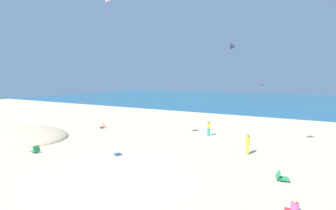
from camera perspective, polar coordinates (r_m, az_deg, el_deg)
The scene contains 12 objects.
ground_plane at distance 22.33m, azimuth 3.82°, elevation -7.73°, with size 120.00×120.00×0.00m, color beige.
ocean_water at distance 65.79m, azimuth 19.79°, elevation 1.44°, with size 120.00×60.00×0.05m, color #236084.
dune_mound at distance 26.17m, azimuth -33.48°, elevation -6.69°, with size 10.29×7.21×1.62m, color beige.
beach_chair_far_right at distance 14.24m, azimuth 26.88°, elevation -15.99°, with size 0.75×0.64×0.51m.
beach_chair_far_left at distance 19.84m, azimuth -30.66°, elevation -9.77°, with size 0.65×0.53×0.57m.
beach_chair_mid_beach at distance 26.54m, azimuth -16.30°, elevation -5.14°, with size 0.80×0.83×0.56m.
cooler_box at distance 17.13m, azimuth -12.86°, elevation -11.91°, with size 0.54×0.51×0.27m.
person_0 at distance 17.65m, azimuth 19.60°, elevation -9.03°, with size 0.43×0.43×1.53m.
person_1 at distance 22.36m, azimuth 10.31°, elevation -5.64°, with size 0.40×0.40×1.42m.
person_2 at distance 11.40m, azimuth 29.34°, elevation -21.92°, with size 0.54×0.34×0.67m.
kite_black at distance 42.28m, azimuth 15.82°, elevation 14.43°, with size 1.30×0.94×1.78m.
kite_purple at distance 39.71m, azimuth 22.77°, elevation 4.74°, with size 0.20×0.65×1.63m.
Camera 1 is at (8.63, -9.83, 5.54)m, focal length 23.95 mm.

